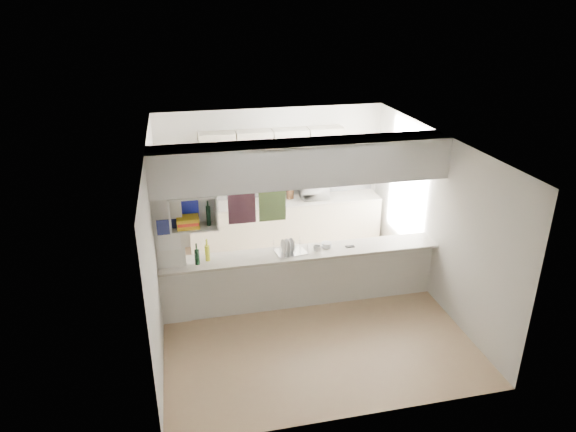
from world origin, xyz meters
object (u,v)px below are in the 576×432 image
object	(u,v)px
bowl	(317,183)
wine_bottles	(202,254)
microwave	(315,191)
dish_rack	(290,247)

from	to	relation	value
bowl	wine_bottles	size ratio (longest dim) A/B	0.72
microwave	wine_bottles	xyz separation A→B (m)	(-2.23, -2.11, -0.02)
dish_rack	wine_bottles	world-z (taller)	wine_bottles
microwave	wine_bottles	size ratio (longest dim) A/B	1.51
microwave	wine_bottles	world-z (taller)	wine_bottles
bowl	wine_bottles	bearing A→B (deg)	-137.35
microwave	dish_rack	world-z (taller)	microwave
microwave	dish_rack	bearing A→B (deg)	64.97
bowl	dish_rack	xyz separation A→B (m)	(-0.97, -2.05, -0.22)
dish_rack	wine_bottles	distance (m)	1.29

